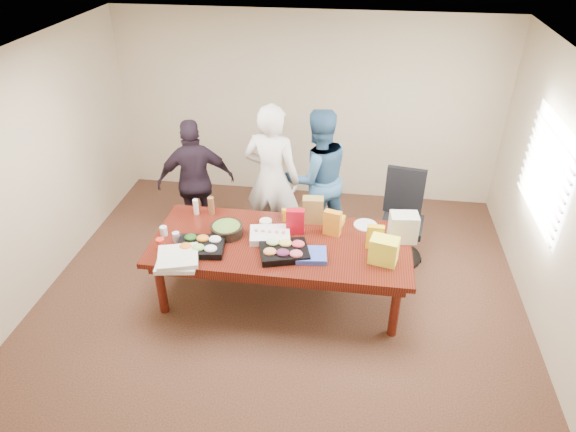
% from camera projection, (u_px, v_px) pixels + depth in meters
% --- Properties ---
extents(floor, '(5.50, 5.00, 0.02)m').
position_uv_depth(floor, '(281.00, 295.00, 5.93)').
color(floor, '#47301E').
rests_on(floor, ground).
extents(ceiling, '(5.50, 5.00, 0.02)m').
position_uv_depth(ceiling, '(279.00, 60.00, 4.48)').
color(ceiling, white).
rests_on(ceiling, wall_back).
extents(wall_back, '(5.50, 0.04, 2.70)m').
position_uv_depth(wall_back, '(307.00, 109.00, 7.30)').
color(wall_back, beige).
rests_on(wall_back, floor).
extents(wall_front, '(5.50, 0.04, 2.70)m').
position_uv_depth(wall_front, '(218.00, 394.00, 3.11)').
color(wall_front, beige).
rests_on(wall_front, floor).
extents(wall_left, '(0.04, 5.00, 2.70)m').
position_uv_depth(wall_left, '(31.00, 176.00, 5.53)').
color(wall_left, beige).
rests_on(wall_left, floor).
extents(wall_right, '(0.04, 5.00, 2.70)m').
position_uv_depth(wall_right, '(564.00, 214.00, 4.88)').
color(wall_right, beige).
rests_on(wall_right, floor).
extents(window_panel, '(0.03, 1.40, 1.10)m').
position_uv_depth(window_panel, '(547.00, 171.00, 5.31)').
color(window_panel, white).
rests_on(window_panel, wall_right).
extents(window_blinds, '(0.04, 1.36, 1.00)m').
position_uv_depth(window_blinds, '(543.00, 171.00, 5.31)').
color(window_blinds, beige).
rests_on(window_blinds, wall_right).
extents(conference_table, '(2.80, 1.20, 0.75)m').
position_uv_depth(conference_table, '(281.00, 269.00, 5.73)').
color(conference_table, '#4C1C0F').
rests_on(conference_table, floor).
extents(office_chair, '(0.66, 0.66, 1.13)m').
position_uv_depth(office_chair, '(402.00, 222.00, 6.22)').
color(office_chair, black).
rests_on(office_chair, floor).
extents(person_center, '(0.78, 0.59, 1.95)m').
position_uv_depth(person_center, '(272.00, 179.00, 6.27)').
color(person_center, white).
rests_on(person_center, floor).
extents(person_right, '(1.10, 1.01, 1.82)m').
position_uv_depth(person_right, '(317.00, 178.00, 6.45)').
color(person_right, '#34608A').
rests_on(person_right, floor).
extents(person_left, '(1.05, 0.70, 1.66)m').
position_uv_depth(person_left, '(196.00, 181.00, 6.53)').
color(person_left, black).
rests_on(person_left, floor).
extents(veggie_tray, '(0.53, 0.44, 0.07)m').
position_uv_depth(veggie_tray, '(201.00, 247.00, 5.39)').
color(veggie_tray, black).
rests_on(veggie_tray, conference_table).
extents(fruit_tray, '(0.58, 0.51, 0.08)m').
position_uv_depth(fruit_tray, '(284.00, 252.00, 5.31)').
color(fruit_tray, black).
rests_on(fruit_tray, conference_table).
extents(sheet_cake, '(0.48, 0.40, 0.08)m').
position_uv_depth(sheet_cake, '(270.00, 235.00, 5.57)').
color(sheet_cake, white).
rests_on(sheet_cake, conference_table).
extents(salad_bowl, '(0.42, 0.42, 0.12)m').
position_uv_depth(salad_bowl, '(227.00, 230.00, 5.62)').
color(salad_bowl, black).
rests_on(salad_bowl, conference_table).
extents(chip_bag_blue, '(0.40, 0.31, 0.06)m').
position_uv_depth(chip_bag_blue, '(309.00, 255.00, 5.28)').
color(chip_bag_blue, blue).
rests_on(chip_bag_blue, conference_table).
extents(chip_bag_red, '(0.21, 0.10, 0.29)m').
position_uv_depth(chip_bag_red, '(295.00, 222.00, 5.60)').
color(chip_bag_red, '#B00819').
rests_on(chip_bag_red, conference_table).
extents(chip_bag_yellow, '(0.18, 0.08, 0.27)m').
position_uv_depth(chip_bag_yellow, '(375.00, 237.00, 5.37)').
color(chip_bag_yellow, yellow).
rests_on(chip_bag_yellow, conference_table).
extents(chip_bag_orange, '(0.20, 0.13, 0.29)m').
position_uv_depth(chip_bag_orange, '(332.00, 223.00, 5.58)').
color(chip_bag_orange, orange).
rests_on(chip_bag_orange, conference_table).
extents(mayo_jar, '(0.12, 0.12, 0.15)m').
position_uv_depth(mayo_jar, '(303.00, 216.00, 5.83)').
color(mayo_jar, silver).
rests_on(mayo_jar, conference_table).
extents(mustard_bottle, '(0.07, 0.07, 0.15)m').
position_uv_depth(mustard_bottle, '(285.00, 215.00, 5.84)').
color(mustard_bottle, '#FFA607').
rests_on(mustard_bottle, conference_table).
extents(dressing_bottle, '(0.08, 0.08, 0.22)m').
position_uv_depth(dressing_bottle, '(211.00, 206.00, 5.95)').
color(dressing_bottle, brown).
rests_on(dressing_bottle, conference_table).
extents(ranch_bottle, '(0.07, 0.07, 0.19)m').
position_uv_depth(ranch_bottle, '(196.00, 207.00, 5.96)').
color(ranch_bottle, white).
rests_on(ranch_bottle, conference_table).
extents(banana_bunch, '(0.29, 0.21, 0.09)m').
position_uv_depth(banana_bunch, '(333.00, 219.00, 5.83)').
color(banana_bunch, gold).
rests_on(banana_bunch, conference_table).
extents(bread_loaf, '(0.31, 0.18, 0.12)m').
position_uv_depth(bread_loaf, '(294.00, 215.00, 5.89)').
color(bread_loaf, brown).
rests_on(bread_loaf, conference_table).
extents(kraft_bag, '(0.25, 0.15, 0.31)m').
position_uv_depth(kraft_bag, '(313.00, 210.00, 5.79)').
color(kraft_bag, olive).
rests_on(kraft_bag, conference_table).
extents(red_cup, '(0.10, 0.10, 0.12)m').
position_uv_depth(red_cup, '(161.00, 244.00, 5.39)').
color(red_cup, red).
rests_on(red_cup, conference_table).
extents(clear_cup_a, '(0.08, 0.08, 0.11)m').
position_uv_depth(clear_cup_a, '(176.00, 237.00, 5.51)').
color(clear_cup_a, silver).
rests_on(clear_cup_a, conference_table).
extents(clear_cup_b, '(0.10, 0.10, 0.11)m').
position_uv_depth(clear_cup_b, '(164.00, 231.00, 5.61)').
color(clear_cup_b, white).
rests_on(clear_cup_b, conference_table).
extents(pizza_box_lower, '(0.46, 0.46, 0.05)m').
position_uv_depth(pizza_box_lower, '(177.00, 261.00, 5.20)').
color(pizza_box_lower, silver).
rests_on(pizza_box_lower, conference_table).
extents(pizza_box_upper, '(0.50, 0.50, 0.05)m').
position_uv_depth(pizza_box_upper, '(178.00, 257.00, 5.18)').
color(pizza_box_upper, silver).
rests_on(pizza_box_upper, pizza_box_lower).
extents(plate_a, '(0.31, 0.31, 0.02)m').
position_uv_depth(plate_a, '(366.00, 225.00, 5.79)').
color(plate_a, silver).
rests_on(plate_a, conference_table).
extents(plate_b, '(0.29, 0.29, 0.02)m').
position_uv_depth(plate_b, '(332.00, 219.00, 5.90)').
color(plate_b, silver).
rests_on(plate_b, conference_table).
extents(dip_bowl_a, '(0.16, 0.16, 0.05)m').
position_uv_depth(dip_bowl_a, '(297.00, 221.00, 5.83)').
color(dip_bowl_a, beige).
rests_on(dip_bowl_a, conference_table).
extents(dip_bowl_b, '(0.16, 0.16, 0.06)m').
position_uv_depth(dip_bowl_b, '(266.00, 222.00, 5.80)').
color(dip_bowl_b, '#F5EBC4').
rests_on(dip_bowl_b, conference_table).
extents(grocery_bag_white, '(0.32, 0.24, 0.32)m').
position_uv_depth(grocery_bag_white, '(403.00, 227.00, 5.48)').
color(grocery_bag_white, beige).
rests_on(grocery_bag_white, conference_table).
extents(grocery_bag_yellow, '(0.32, 0.25, 0.28)m').
position_uv_depth(grocery_bag_yellow, '(384.00, 250.00, 5.15)').
color(grocery_bag_yellow, '#FFFC3A').
rests_on(grocery_bag_yellow, conference_table).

